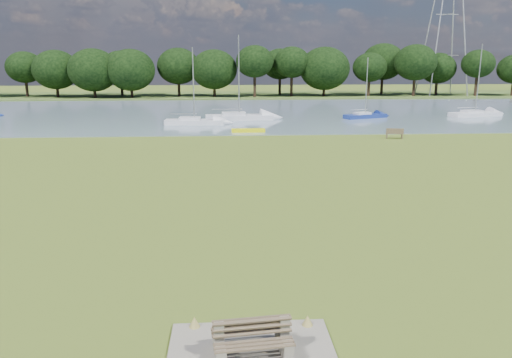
{
  "coord_description": "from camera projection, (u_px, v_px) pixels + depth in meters",
  "views": [
    {
      "loc": [
        -0.58,
        -24.97,
        7.29
      ],
      "look_at": [
        0.84,
        -2.0,
        1.64
      ],
      "focal_mm": 35.0,
      "sensor_mm": 36.0,
      "label": 1
    }
  ],
  "objects": [
    {
      "name": "sailboat_0",
      "position": [
        475.0,
        112.0,
        62.45
      ],
      "size": [
        7.05,
        3.53,
        8.79
      ],
      "rotation": [
        0.0,
        0.0,
        0.25
      ],
      "color": "silver",
      "rests_on": "river"
    },
    {
      "name": "river",
      "position": [
        229.0,
        113.0,
        66.69
      ],
      "size": [
        220.0,
        40.0,
        0.1
      ],
      "primitive_type": "cube",
      "color": "gray",
      "rests_on": "ground"
    },
    {
      "name": "far_bank",
      "position": [
        228.0,
        96.0,
        95.77
      ],
      "size": [
        220.0,
        20.0,
        0.4
      ],
      "primitive_type": "cube",
      "color": "#4C6626",
      "rests_on": "ground"
    },
    {
      "name": "ground",
      "position": [
        238.0,
        201.0,
        25.98
      ],
      "size": [
        220.0,
        220.0,
        0.0
      ],
      "primitive_type": "plane",
      "color": "olive"
    },
    {
      "name": "tree_line",
      "position": [
        202.0,
        64.0,
        90.18
      ],
      "size": [
        131.45,
        8.38,
        10.14
      ],
      "color": "black",
      "rests_on": "far_bank"
    },
    {
      "name": "riverbank_bench",
      "position": [
        395.0,
        133.0,
        45.56
      ],
      "size": [
        1.63,
        0.78,
        0.96
      ],
      "rotation": [
        0.0,
        0.0,
        -0.21
      ],
      "color": "brown",
      "rests_on": "ground"
    },
    {
      "name": "sailboat_6",
      "position": [
        238.0,
        115.0,
        58.96
      ],
      "size": [
        8.03,
        2.7,
        9.69
      ],
      "rotation": [
        0.0,
        0.0,
        0.06
      ],
      "color": "silver",
      "rests_on": "river"
    },
    {
      "name": "sailboat_2",
      "position": [
        194.0,
        120.0,
        54.9
      ],
      "size": [
        6.55,
        2.16,
        8.24
      ],
      "rotation": [
        0.0,
        0.0,
        -0.06
      ],
      "color": "silver",
      "rests_on": "river"
    },
    {
      "name": "concrete_pad",
      "position": [
        252.0,
        356.0,
        12.4
      ],
      "size": [
        4.2,
        3.2,
        0.1
      ],
      "primitive_type": "cube",
      "color": "gray",
      "rests_on": "ground"
    },
    {
      "name": "bench_pair",
      "position": [
        252.0,
        339.0,
        12.28
      ],
      "size": [
        2.06,
        1.35,
        1.05
      ],
      "rotation": [
        0.0,
        0.0,
        0.11
      ],
      "color": "gray",
      "rests_on": "concrete_pad"
    },
    {
      "name": "kayak",
      "position": [
        248.0,
        130.0,
        49.29
      ],
      "size": [
        3.31,
        0.79,
        0.33
      ],
      "primitive_type": "cube",
      "rotation": [
        0.0,
        0.0,
        0.01
      ],
      "color": "#E3E309",
      "rests_on": "river"
    },
    {
      "name": "sailboat_1",
      "position": [
        365.0,
        114.0,
        60.53
      ],
      "size": [
        5.62,
        3.36,
        7.18
      ],
      "rotation": [
        0.0,
        0.0,
        0.37
      ],
      "color": "navy",
      "rests_on": "river"
    }
  ]
}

